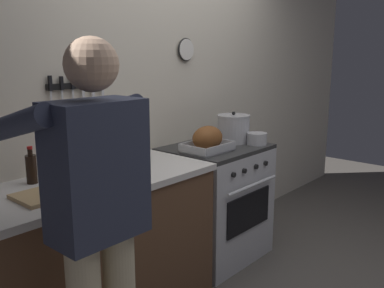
# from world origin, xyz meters

# --- Properties ---
(wall_back) EXTENTS (6.00, 0.13, 2.60)m
(wall_back) POSITION_xyz_m (-0.00, 1.35, 1.30)
(wall_back) COLOR beige
(wall_back) RESTS_ON ground
(counter_block) EXTENTS (2.03, 0.65, 0.90)m
(counter_block) POSITION_xyz_m (-1.20, 0.99, 0.45)
(counter_block) COLOR brown
(counter_block) RESTS_ON ground
(stove) EXTENTS (0.76, 0.67, 0.90)m
(stove) POSITION_xyz_m (0.22, 0.99, 0.45)
(stove) COLOR #BCBCC1
(stove) RESTS_ON ground
(person_cook) EXTENTS (0.51, 0.63, 1.66)m
(person_cook) POSITION_xyz_m (-1.31, 0.42, 0.95)
(person_cook) COLOR #C6B793
(person_cook) RESTS_ON ground
(roasting_pan) EXTENTS (0.35, 0.26, 0.19)m
(roasting_pan) POSITION_xyz_m (0.04, 0.93, 0.99)
(roasting_pan) COLOR #B7B7BC
(roasting_pan) RESTS_ON stove
(stock_pot) EXTENTS (0.26, 0.26, 0.25)m
(stock_pot) POSITION_xyz_m (0.44, 0.99, 1.01)
(stock_pot) COLOR #B7B7BC
(stock_pot) RESTS_ON stove
(saucepan) EXTENTS (0.16, 0.16, 0.09)m
(saucepan) POSITION_xyz_m (0.48, 0.79, 0.95)
(saucepan) COLOR #B7B7BC
(saucepan) RESTS_ON stove
(cutting_board) EXTENTS (0.36, 0.24, 0.02)m
(cutting_board) POSITION_xyz_m (-1.22, 0.90, 0.91)
(cutting_board) COLOR tan
(cutting_board) RESTS_ON counter_block
(bottle_soy_sauce) EXTENTS (0.06, 0.06, 0.21)m
(bottle_soy_sauce) POSITION_xyz_m (-1.19, 1.16, 0.99)
(bottle_soy_sauce) COLOR black
(bottle_soy_sauce) RESTS_ON counter_block
(bottle_olive_oil) EXTENTS (0.07, 0.07, 0.27)m
(bottle_olive_oil) POSITION_xyz_m (-0.43, 1.17, 1.01)
(bottle_olive_oil) COLOR #385623
(bottle_olive_oil) RESTS_ON counter_block
(bottle_wine_red) EXTENTS (0.08, 0.08, 0.30)m
(bottle_wine_red) POSITION_xyz_m (-0.93, 1.09, 1.03)
(bottle_wine_red) COLOR #47141E
(bottle_wine_red) RESTS_ON counter_block
(bottle_cooking_oil) EXTENTS (0.07, 0.07, 0.25)m
(bottle_cooking_oil) POSITION_xyz_m (-0.67, 1.12, 1.01)
(bottle_cooking_oil) COLOR gold
(bottle_cooking_oil) RESTS_ON counter_block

